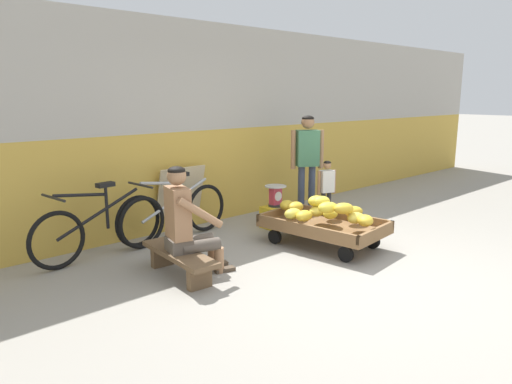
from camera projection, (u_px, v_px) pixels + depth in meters
ground_plane at (369, 280)px, 4.77m from camera, size 80.00×80.00×0.00m
back_wall at (192, 126)px, 6.65m from camera, size 16.00×0.30×2.79m
banana_cart at (323, 227)px, 5.79m from camera, size 1.00×1.52×0.36m
banana_pile at (324, 210)px, 5.74m from camera, size 0.90×1.41×0.25m
low_bench at (179, 258)px, 4.83m from camera, size 0.39×1.12×0.27m
vendor_seated at (187, 222)px, 4.80m from camera, size 0.73×0.58×1.14m
plastic_crate at (275, 217)px, 6.64m from camera, size 0.36×0.28×0.30m
weighing_scale at (276, 196)px, 6.58m from camera, size 0.30×0.30×0.29m
bicycle_near_left at (100, 227)px, 5.37m from camera, size 1.66×0.48×0.86m
bicycle_far_left at (176, 212)px, 6.05m from camera, size 1.66×0.48×0.86m
sign_board at (180, 198)px, 6.47m from camera, size 0.70×0.24×0.88m
customer_adult at (307, 156)px, 6.92m from camera, size 0.43×0.34×1.53m
customer_child at (327, 186)px, 6.67m from camera, size 0.28×0.18×0.92m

